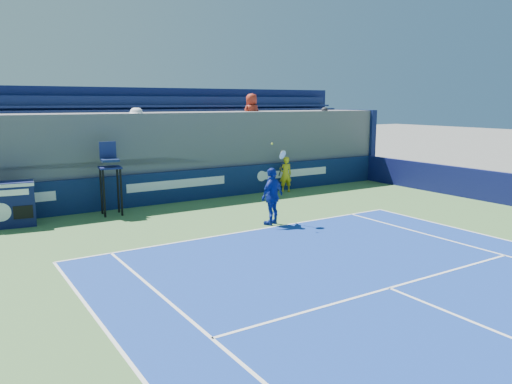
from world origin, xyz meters
TOP-DOWN VIEW (x-y plane):
  - ball_person at (4.74, 16.59)m, footprint 0.62×0.48m
  - back_hoarding at (0.00, 17.10)m, footprint 20.40×0.21m
  - match_clock at (-5.81, 16.29)m, footprint 1.41×0.90m
  - umpire_chair at (-2.77, 16.26)m, footprint 0.78×0.78m
  - tennis_player at (1.05, 12.20)m, footprint 1.14×0.80m
  - stadium_seating at (0.00, 19.15)m, footprint 21.00×4.05m

SIDE VIEW (x-z plane):
  - back_hoarding at x=0.00m, z-range 0.00..1.20m
  - match_clock at x=-5.81m, z-range 0.04..1.44m
  - ball_person at x=4.74m, z-range 0.01..1.52m
  - tennis_player at x=1.05m, z-range -0.37..2.20m
  - umpire_chair at x=-2.77m, z-range 0.29..2.77m
  - stadium_seating at x=0.00m, z-range -0.36..4.04m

